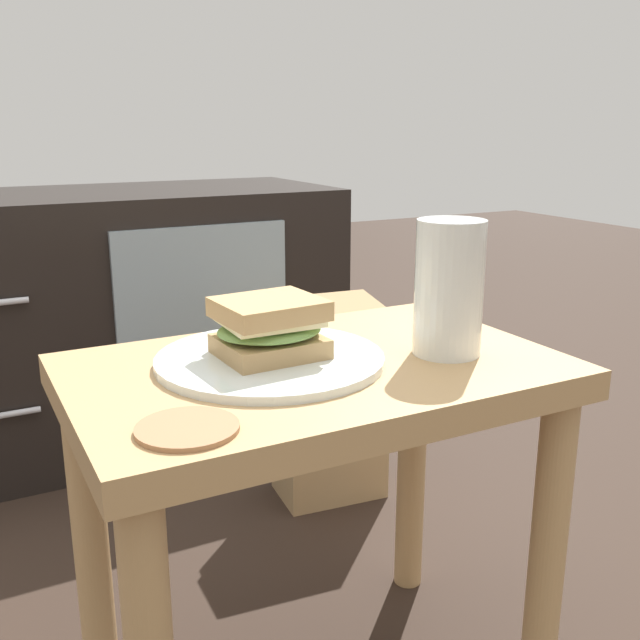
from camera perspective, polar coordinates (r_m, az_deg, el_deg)
side_table at (r=0.87m, az=-0.35°, el=-8.98°), size 0.56×0.36×0.46m
tv_cabinet at (r=1.75m, az=-15.07°, el=0.25°), size 0.96×0.46×0.58m
plate at (r=0.84m, az=-3.94°, el=-3.10°), size 0.26×0.26×0.01m
sandwich_front at (r=0.83m, az=-3.99°, el=-0.61°), size 0.13×0.11×0.07m
beer_glass at (r=0.87m, az=10.06°, el=2.25°), size 0.08×0.08×0.16m
coaster at (r=0.67m, az=-10.37°, el=-8.36°), size 0.09×0.09×0.01m
paper_bag at (r=1.44m, az=0.73°, el=-6.41°), size 0.21×0.15×0.40m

